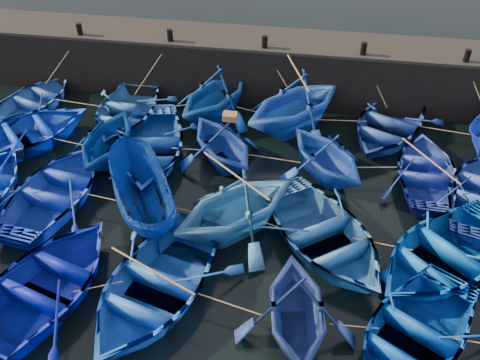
# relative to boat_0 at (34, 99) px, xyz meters

# --- Properties ---
(ground) EXTENTS (120.00, 120.00, 0.00)m
(ground) POSITION_rel_boat_0_xyz_m (9.70, -7.53, -0.45)
(ground) COLOR black
(ground) RESTS_ON ground
(quay_wall) EXTENTS (26.00, 2.50, 2.50)m
(quay_wall) POSITION_rel_boat_0_xyz_m (9.70, 2.97, 0.80)
(quay_wall) COLOR black
(quay_wall) RESTS_ON ground
(quay_top) EXTENTS (26.00, 2.50, 0.12)m
(quay_top) POSITION_rel_boat_0_xyz_m (9.70, 2.97, 2.11)
(quay_top) COLOR black
(quay_top) RESTS_ON quay_wall
(bollard_0) EXTENTS (0.24, 0.24, 0.50)m
(bollard_0) POSITION_rel_boat_0_xyz_m (1.70, 2.07, 2.42)
(bollard_0) COLOR black
(bollard_0) RESTS_ON quay_top
(bollard_1) EXTENTS (0.24, 0.24, 0.50)m
(bollard_1) POSITION_rel_boat_0_xyz_m (5.70, 2.07, 2.42)
(bollard_1) COLOR black
(bollard_1) RESTS_ON quay_top
(bollard_2) EXTENTS (0.24, 0.24, 0.50)m
(bollard_2) POSITION_rel_boat_0_xyz_m (9.70, 2.07, 2.42)
(bollard_2) COLOR black
(bollard_2) RESTS_ON quay_top
(bollard_3) EXTENTS (0.24, 0.24, 0.50)m
(bollard_3) POSITION_rel_boat_0_xyz_m (13.70, 2.07, 2.42)
(bollard_3) COLOR black
(bollard_3) RESTS_ON quay_top
(bollard_4) EXTENTS (0.24, 0.24, 0.50)m
(bollard_4) POSITION_rel_boat_0_xyz_m (17.70, 2.07, 2.42)
(bollard_4) COLOR black
(bollard_4) RESTS_ON quay_top
(boat_0) EXTENTS (4.35, 5.12, 0.90)m
(boat_0) POSITION_rel_boat_0_xyz_m (0.00, 0.00, 0.00)
(boat_0) COLOR #1F4897
(boat_0) RESTS_ON ground
(boat_1) EXTENTS (3.67, 5.10, 1.05)m
(boat_1) POSITION_rel_boat_0_xyz_m (4.22, -0.27, 0.07)
(boat_1) COLOR #2054A1
(boat_1) RESTS_ON ground
(boat_2) EXTENTS (5.18, 5.44, 2.23)m
(boat_2) POSITION_rel_boat_0_xyz_m (7.86, 0.62, 0.67)
(boat_2) COLOR navy
(boat_2) RESTS_ON ground
(boat_3) EXTENTS (6.39, 6.42, 2.56)m
(boat_3) POSITION_rel_boat_0_xyz_m (11.22, 0.16, 0.83)
(boat_3) COLOR blue
(boat_3) RESTS_ON ground
(boat_4) EXTENTS (5.40, 6.18, 1.07)m
(boat_4) POSITION_rel_boat_0_xyz_m (14.98, 0.36, 0.08)
(boat_4) COLOR navy
(boat_4) RESTS_ON ground
(boat_6) EXTENTS (6.60, 6.64, 1.13)m
(boat_6) POSITION_rel_boat_0_xyz_m (0.83, -2.71, 0.11)
(boat_6) COLOR #092DC5
(boat_6) RESTS_ON ground
(boat_7) EXTENTS (3.49, 3.99, 2.02)m
(boat_7) POSITION_rel_boat_0_xyz_m (4.49, -3.04, 0.56)
(boat_7) COLOR navy
(boat_7) RESTS_ON ground
(boat_8) EXTENTS (4.94, 6.18, 1.15)m
(boat_8) POSITION_rel_boat_0_xyz_m (5.93, -2.68, 0.12)
(boat_8) COLOR #143F93
(boat_8) RESTS_ON ground
(boat_9) EXTENTS (4.99, 5.07, 2.02)m
(boat_9) POSITION_rel_boat_0_xyz_m (8.77, -2.62, 0.56)
(boat_9) COLOR navy
(boat_9) RESTS_ON ground
(boat_10) EXTENTS (4.99, 5.07, 2.02)m
(boat_10) POSITION_rel_boat_0_xyz_m (12.58, -2.81, 0.56)
(boat_10) COLOR #133B9E
(boat_10) RESTS_ON ground
(boat_11) EXTENTS (3.39, 4.64, 0.94)m
(boat_11) POSITION_rel_boat_0_xyz_m (16.20, -2.51, 0.02)
(boat_11) COLOR navy
(boat_11) RESTS_ON ground
(boat_14) EXTENTS (4.35, 5.60, 1.07)m
(boat_14) POSITION_rel_boat_0_xyz_m (3.54, -5.67, 0.08)
(boat_14) COLOR #122EB2
(boat_14) RESTS_ON ground
(boat_15) EXTENTS (3.88, 4.95, 1.82)m
(boat_15) POSITION_rel_boat_0_xyz_m (6.68, -5.87, 0.46)
(boat_15) COLOR navy
(boat_15) RESTS_ON ground
(boat_16) EXTENTS (5.84, 5.82, 2.33)m
(boat_16) POSITION_rel_boat_0_xyz_m (9.85, -6.13, 0.71)
(boat_16) COLOR #2C6AA8
(boat_16) RESTS_ON ground
(boat_17) EXTENTS (6.32, 6.64, 1.12)m
(boat_17) POSITION_rel_boat_0_xyz_m (12.65, -6.39, 0.11)
(boat_17) COLOR #1C518D
(boat_17) RESTS_ON ground
(boat_18) EXTENTS (6.62, 6.69, 1.14)m
(boat_18) POSITION_rel_boat_0_xyz_m (16.22, -6.62, 0.12)
(boat_18) COLOR #0247AA
(boat_18) RESTS_ON ground
(boat_21) EXTENTS (5.41, 6.45, 1.15)m
(boat_21) POSITION_rel_boat_0_xyz_m (4.98, -9.72, 0.12)
(boat_21) COLOR #010B84
(boat_21) RESTS_ON ground
(boat_22) EXTENTS (5.34, 6.44, 1.16)m
(boat_22) POSITION_rel_boat_0_xyz_m (8.03, -9.15, 0.13)
(boat_22) COLOR blue
(boat_22) RESTS_ON ground
(boat_23) EXTENTS (3.82, 4.25, 1.99)m
(boat_23) POSITION_rel_boat_0_xyz_m (12.04, -9.67, 0.54)
(boat_23) COLOR navy
(boat_23) RESTS_ON ground
(boat_24) EXTENTS (5.61, 6.08, 1.03)m
(boat_24) POSITION_rel_boat_0_xyz_m (15.09, -9.61, 0.06)
(boat_24) COLOR #023291
(boat_24) RESTS_ON ground
(wooden_crate) EXTENTS (0.50, 0.39, 0.24)m
(wooden_crate) POSITION_rel_boat_0_xyz_m (9.07, -2.62, 1.69)
(wooden_crate) COLOR brown
(wooden_crate) RESTS_ON boat_9
(mooring_ropes) EXTENTS (19.02, 11.73, 2.10)m
(mooring_ropes) POSITION_rel_boat_0_xyz_m (9.68, -2.52, 0.42)
(mooring_ropes) COLOR tan
(mooring_ropes) RESTS_ON ground
(loose_oars) EXTENTS (10.43, 11.39, 1.68)m
(loose_oars) POSITION_rel_boat_0_xyz_m (11.32, -4.41, 1.33)
(loose_oars) COLOR #99724C
(loose_oars) RESTS_ON ground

